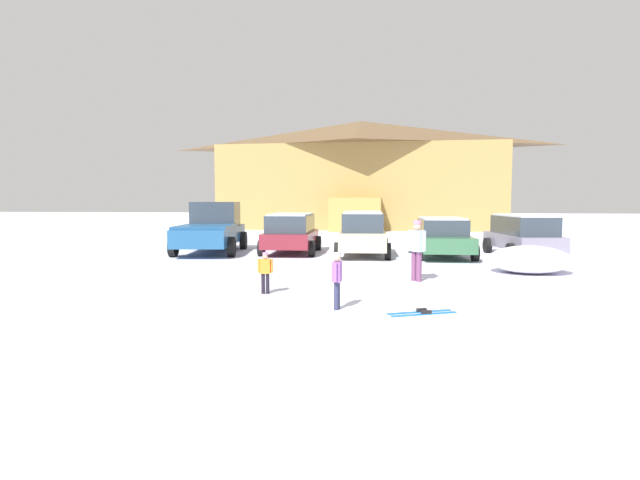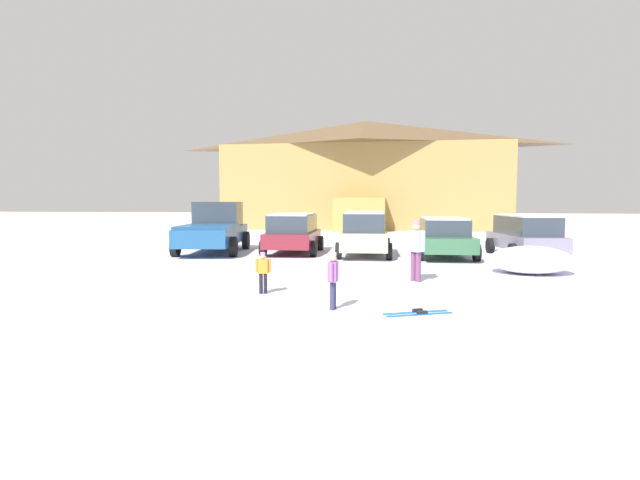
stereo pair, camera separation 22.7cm
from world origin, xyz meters
name	(u,v)px [view 1 (the left image)]	position (x,y,z in m)	size (l,w,h in m)	color
ground	(347,339)	(0.00, 0.00, 0.00)	(160.00, 160.00, 0.00)	silver
ski_lodge	(361,174)	(-0.75, 32.47, 4.30)	(22.34, 10.89, 8.49)	olive
parked_maroon_van	(291,232)	(-3.06, 12.80, 0.90)	(2.29, 4.16, 1.66)	maroon
parked_beige_suv	(363,232)	(-0.05, 12.14, 0.94)	(2.18, 4.25, 1.77)	#BBAE8A
parked_green_coupe	(441,237)	(3.03, 12.13, 0.79)	(2.33, 4.69, 1.55)	#336442
parked_grey_wagon	(523,234)	(6.23, 12.58, 0.89)	(2.39, 4.47, 1.65)	gray
pickup_truck	(212,229)	(-6.50, 12.82, 0.99)	(2.98, 5.52, 2.15)	#20507D
skier_child_in_orange_jacket	(265,270)	(-2.14, 3.70, 0.56)	(0.37, 0.17, 0.99)	black
skier_adult_in_blue_parka	(417,247)	(1.58, 5.99, 0.94)	(0.45, 0.49, 1.67)	#6C3960
skier_child_in_purple_jacket	(337,277)	(-0.32, 2.19, 0.66)	(0.20, 0.43, 1.16)	#2C2E4C
pair_of_skis	(422,313)	(1.37, 1.99, 0.02)	(1.38, 0.79, 0.08)	#165CB3
plowed_snow_pile	(530,259)	(5.14, 7.89, 0.42)	(2.42, 1.94, 0.84)	white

